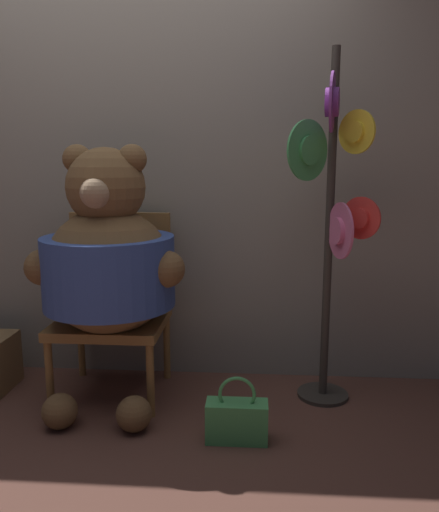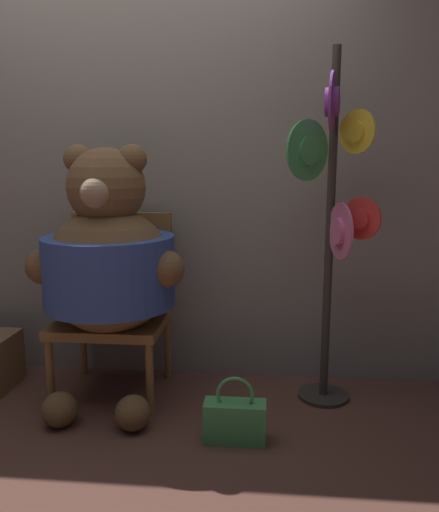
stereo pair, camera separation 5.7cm
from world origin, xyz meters
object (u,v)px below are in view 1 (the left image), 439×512
Objects in this scene: chair at (115,300)px; teddy_bear at (108,263)px; hat_display_rack at (332,213)px; handbag_on_ground at (237,420)px.

teddy_bear reaches higher than chair.
teddy_bear is 1.18m from hat_display_rack.
teddy_bear is 4.33× the size of handbag_on_ground.
teddy_bear reaches higher than handbag_on_ground.
chair reaches higher than handbag_on_ground.
chair is 0.73× the size of teddy_bear.
hat_display_rack reaches higher than handbag_on_ground.
handbag_on_ground is (0.68, -0.34, -0.67)m from teddy_bear.
handbag_on_ground is at bearing -138.43° from hat_display_rack.
chair is at bearing 174.11° from hat_display_rack.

